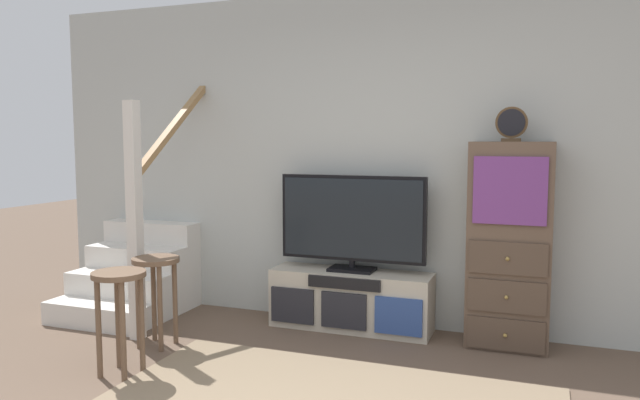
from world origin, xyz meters
The scene contains 8 objects.
back_wall centered at (0.00, 2.46, 1.35)m, with size 6.40×0.12×2.70m, color #B2B7B2.
media_console centered at (-0.30, 2.19, 0.23)m, with size 1.29×0.38×0.47m.
television centered at (-0.30, 2.22, 0.87)m, with size 1.18×0.22×0.76m.
side_cabinet centered at (0.90, 2.20, 0.75)m, with size 0.58×0.38×1.50m.
desk_clock centered at (0.89, 2.19, 1.62)m, with size 0.22×0.08×0.25m.
staircase centered at (-2.24, 2.20, 0.37)m, with size 1.00×1.36×2.20m.
bar_stool_near centered at (-1.41, 0.78, 0.51)m, with size 0.34×0.34×0.68m.
bar_stool_far centered at (-1.51, 1.32, 0.49)m, with size 0.34×0.34×0.66m.
Camera 1 is at (1.10, -2.31, 1.51)m, focal length 33.86 mm.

